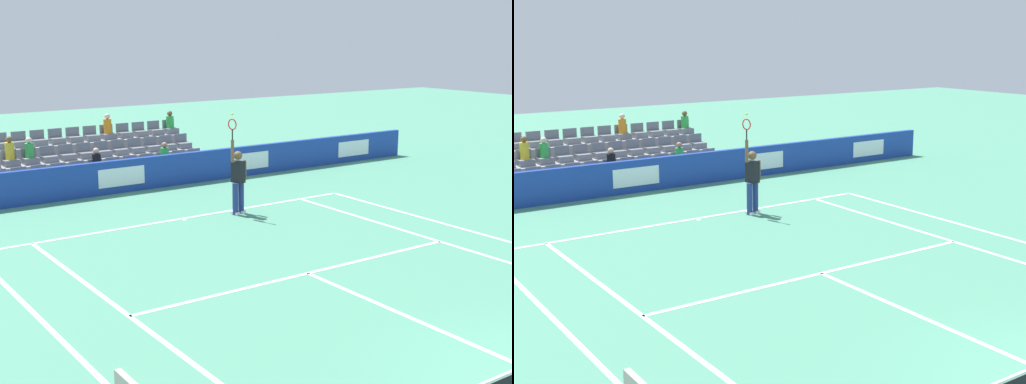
% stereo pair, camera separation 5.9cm
% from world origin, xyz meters
% --- Properties ---
extents(line_baseline, '(10.97, 0.10, 0.01)m').
position_xyz_m(line_baseline, '(0.00, -11.89, 0.00)').
color(line_baseline, white).
rests_on(line_baseline, ground).
extents(line_service, '(8.23, 0.10, 0.01)m').
position_xyz_m(line_service, '(0.00, -6.40, 0.00)').
color(line_service, white).
rests_on(line_service, ground).
extents(line_centre_service, '(0.10, 6.40, 0.01)m').
position_xyz_m(line_centre_service, '(0.00, -3.20, 0.00)').
color(line_centre_service, white).
rests_on(line_centre_service, ground).
extents(line_singles_sideline_left, '(0.10, 11.89, 0.01)m').
position_xyz_m(line_singles_sideline_left, '(4.12, -5.95, 0.00)').
color(line_singles_sideline_left, white).
rests_on(line_singles_sideline_left, ground).
extents(line_singles_sideline_right, '(0.10, 11.89, 0.01)m').
position_xyz_m(line_singles_sideline_right, '(-4.12, -5.95, 0.00)').
color(line_singles_sideline_right, white).
rests_on(line_singles_sideline_right, ground).
extents(line_doubles_sideline_left, '(0.10, 11.89, 0.01)m').
position_xyz_m(line_doubles_sideline_left, '(5.49, -5.95, 0.00)').
color(line_doubles_sideline_left, white).
rests_on(line_doubles_sideline_left, ground).
extents(line_doubles_sideline_right, '(0.10, 11.89, 0.01)m').
position_xyz_m(line_doubles_sideline_right, '(-5.49, -5.95, 0.00)').
color(line_doubles_sideline_right, white).
rests_on(line_doubles_sideline_right, ground).
extents(line_centre_mark, '(0.10, 0.20, 0.01)m').
position_xyz_m(line_centre_mark, '(0.00, -11.79, 0.00)').
color(line_centre_mark, white).
rests_on(line_centre_mark, ground).
extents(sponsor_barrier, '(24.45, 0.22, 1.05)m').
position_xyz_m(sponsor_barrier, '(-0.00, -15.86, 0.52)').
color(sponsor_barrier, '#193899').
rests_on(sponsor_barrier, ground).
extents(tennis_player, '(0.54, 0.41, 2.85)m').
position_xyz_m(tennis_player, '(-1.56, -11.45, 0.99)').
color(tennis_player, navy).
rests_on(tennis_player, ground).
extents(stadium_stand, '(7.44, 2.85, 2.16)m').
position_xyz_m(stadium_stand, '(-0.00, -18.17, 0.54)').
color(stadium_stand, gray).
rests_on(stadium_stand, ground).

